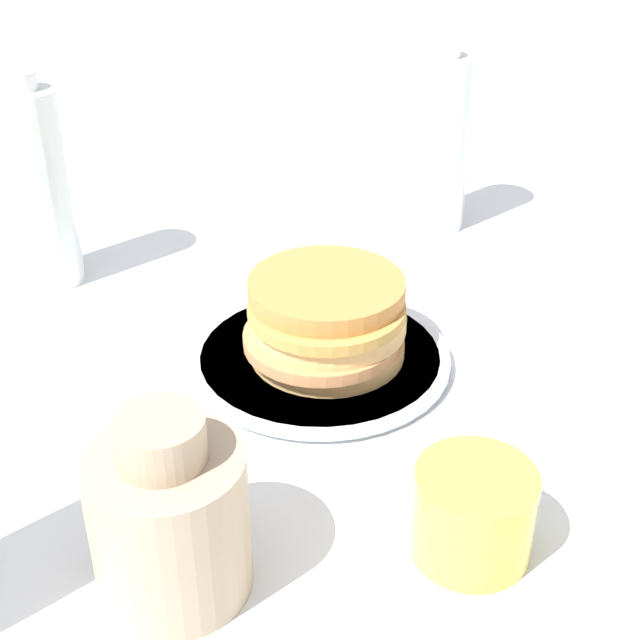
# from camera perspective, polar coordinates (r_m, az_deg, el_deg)

# --- Properties ---
(ground_plane) EXTENTS (4.00, 4.00, 0.00)m
(ground_plane) POSITION_cam_1_polar(r_m,az_deg,el_deg) (0.84, -1.09, -1.77)
(ground_plane) COLOR white
(plate) EXTENTS (0.24, 0.24, 0.01)m
(plate) POSITION_cam_1_polar(r_m,az_deg,el_deg) (0.81, 0.00, -2.42)
(plate) COLOR silver
(plate) RESTS_ON ground_plane
(pancake_stack) EXTENTS (0.15, 0.15, 0.07)m
(pancake_stack) POSITION_cam_1_polar(r_m,az_deg,el_deg) (0.79, 0.39, 0.04)
(pancake_stack) COLOR tan
(pancake_stack) RESTS_ON plate
(juice_glass) EXTENTS (0.08, 0.08, 0.07)m
(juice_glass) POSITION_cam_1_polar(r_m,az_deg,el_deg) (0.62, 9.77, -12.07)
(juice_glass) COLOR yellow
(juice_glass) RESTS_ON ground_plane
(cream_jug) EXTENTS (0.10, 0.10, 0.14)m
(cream_jug) POSITION_cam_1_polar(r_m,az_deg,el_deg) (0.58, -9.63, -12.30)
(cream_jug) COLOR tan
(cream_jug) RESTS_ON ground_plane
(water_bottle_mid) EXTENTS (0.07, 0.07, 0.22)m
(water_bottle_mid) POSITION_cam_1_polar(r_m,az_deg,el_deg) (1.04, 7.57, 11.18)
(water_bottle_mid) COLOR silver
(water_bottle_mid) RESTS_ON ground_plane
(water_bottle_far) EXTENTS (0.07, 0.07, 0.22)m
(water_bottle_far) POSITION_cam_1_polar(r_m,az_deg,el_deg) (0.95, -17.56, 8.07)
(water_bottle_far) COLOR silver
(water_bottle_far) RESTS_ON ground_plane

